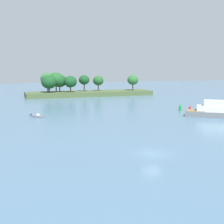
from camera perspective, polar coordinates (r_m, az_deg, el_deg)
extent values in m
plane|color=slate|center=(40.76, 7.60, -7.80)|extent=(400.00, 400.00, 0.00)
cube|color=#4C6038|center=(124.25, -4.13, 3.50)|extent=(51.50, 11.67, 1.89)
cylinder|color=#513823|center=(121.98, -12.04, 4.40)|extent=(0.44, 0.44, 2.97)
ellipsoid|color=#2D6B33|center=(121.79, -12.09, 6.11)|extent=(5.43, 5.43, 4.89)
cylinder|color=#513823|center=(118.92, -11.78, 4.03)|extent=(0.44, 0.44, 1.80)
ellipsoid|color=#194C23|center=(118.74, -11.82, 5.58)|extent=(5.84, 5.84, 5.25)
cylinder|color=#513823|center=(121.60, -10.50, 4.31)|extent=(0.44, 0.44, 2.47)
ellipsoid|color=#235B28|center=(121.40, -10.54, 6.06)|extent=(6.18, 6.18, 5.56)
cylinder|color=#513823|center=(121.75, -9.84, 4.26)|extent=(0.44, 0.44, 2.18)
ellipsoid|color=#194C23|center=(121.57, -9.88, 5.82)|extent=(5.52, 5.52, 4.97)
cylinder|color=#513823|center=(119.98, -7.83, 4.23)|extent=(0.44, 0.44, 2.11)
ellipsoid|color=#194C23|center=(119.81, -7.86, 5.70)|extent=(5.05, 5.05, 4.54)
cylinder|color=#513823|center=(124.87, -5.27, 4.61)|extent=(0.44, 0.44, 2.89)
ellipsoid|color=#194C23|center=(124.71, -5.29, 6.07)|extent=(4.33, 4.33, 3.90)
cylinder|color=#513823|center=(127.09, -2.61, 4.60)|extent=(0.44, 0.44, 2.43)
ellipsoid|color=#235B28|center=(126.94, -2.62, 5.94)|extent=(4.41, 4.41, 3.97)
cylinder|color=#513823|center=(128.62, 3.94, 4.66)|extent=(0.44, 0.44, 2.55)
ellipsoid|color=#2D6B33|center=(128.46, 3.95, 6.05)|extent=(4.62, 4.62, 4.15)
cube|color=#937551|center=(73.86, 15.52, 0.28)|extent=(5.58, 5.49, 0.16)
cube|color=slate|center=(71.88, -13.96, -0.81)|extent=(3.17, 3.72, 0.37)
cube|color=white|center=(71.60, -13.82, -0.49)|extent=(0.76, 0.74, 0.50)
cube|color=black|center=(73.37, -15.03, -0.60)|extent=(0.42, 0.42, 0.56)
cylinder|color=red|center=(80.06, 14.48, 0.38)|extent=(0.70, 0.70, 1.20)
cone|color=red|center=(79.94, 14.51, 1.05)|extent=(0.49, 0.49, 0.70)
cylinder|color=green|center=(82.60, 12.76, 0.67)|extent=(0.70, 0.70, 1.20)
cone|color=green|center=(82.48, 12.78, 1.33)|extent=(0.49, 0.49, 0.70)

